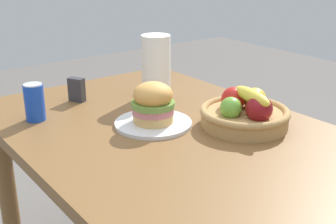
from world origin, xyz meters
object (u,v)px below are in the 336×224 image
Objects in this scene: napkin_holder at (77,90)px; plate at (153,123)px; sandwich at (153,103)px; paper_towel_roll at (156,67)px; soda_can at (34,102)px; fruit_basket at (245,113)px.

plate is at bearing -15.30° from napkin_holder.
napkin_holder is at bearing -166.72° from sandwich.
plate is at bearing 165.96° from sandwich.
plate is 0.32m from paper_towel_roll.
soda_can is (-0.28, -0.29, 0.06)m from plate.
soda_can is at bearing -94.98° from paper_towel_roll.
sandwich reaches higher than fruit_basket.
paper_towel_roll reaches higher than fruit_basket.
plate is at bearing -37.72° from paper_towel_roll.
paper_towel_roll is (-0.24, 0.18, 0.04)m from sandwich.
soda_can is at bearing -131.84° from fruit_basket.
napkin_holder is (-0.37, -0.09, -0.03)m from sandwich.
sandwich is 1.12× the size of soda_can.
plate is 1.80× the size of sandwich.
sandwich is (0.00, -0.00, 0.07)m from plate.
sandwich is 0.49× the size of fruit_basket.
fruit_basket is 0.64m from napkin_holder.
napkin_holder is (-0.14, -0.27, -0.07)m from paper_towel_roll.
soda_can is at bearing -134.01° from sandwich.
plate is at bearing -128.91° from fruit_basket.
napkin_holder is (-0.56, -0.32, -0.00)m from fruit_basket.
fruit_basket is 3.22× the size of napkin_holder.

